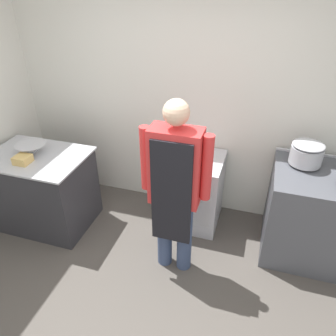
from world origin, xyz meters
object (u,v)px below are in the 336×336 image
object	(u,v)px
mixing_bowl	(32,149)
plastic_tub	(23,159)
stock_pot	(307,153)
fridge_unit	(192,190)
stove	(317,215)
person_cook	(175,184)

from	to	relation	value
mixing_bowl	plastic_tub	bearing A→B (deg)	-80.24
plastic_tub	stock_pot	distance (m)	2.76
fridge_unit	plastic_tub	size ratio (longest dim) A/B	5.48
stove	mixing_bowl	xyz separation A→B (m)	(-2.91, -0.35, 0.46)
stove	fridge_unit	world-z (taller)	stove
stove	person_cook	distance (m)	1.50
stove	person_cook	world-z (taller)	person_cook
fridge_unit	person_cook	bearing A→B (deg)	-90.04
person_cook	plastic_tub	world-z (taller)	person_cook
person_cook	plastic_tub	size ratio (longest dim) A/B	11.53
stove	plastic_tub	distance (m)	2.96
stove	fridge_unit	size ratio (longest dim) A/B	1.16
stove	plastic_tub	xyz separation A→B (m)	(-2.88, -0.54, 0.44)
stove	plastic_tub	bearing A→B (deg)	-169.33
stock_pot	person_cook	bearing A→B (deg)	-145.46
stove	fridge_unit	distance (m)	1.29
stock_pot	mixing_bowl	bearing A→B (deg)	-169.67
fridge_unit	plastic_tub	world-z (taller)	plastic_tub
stove	stock_pot	distance (m)	0.64
person_cook	mixing_bowl	size ratio (longest dim) A/B	5.53
plastic_tub	stove	bearing A→B (deg)	10.67
stove	mixing_bowl	size ratio (longest dim) A/B	3.05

